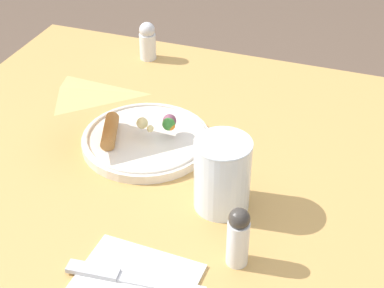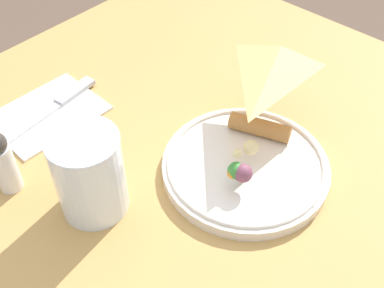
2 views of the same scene
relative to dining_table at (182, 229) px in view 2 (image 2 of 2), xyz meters
name	(u,v)px [view 2 (image 2 of 2)]	position (x,y,z in m)	size (l,w,h in m)	color
dining_table	(182,229)	(0.00, 0.00, 0.00)	(0.96, 0.86, 0.71)	tan
plate_pizza	(245,165)	(-0.07, 0.05, 0.12)	(0.22, 0.22, 0.06)	silver
milk_glass	(90,176)	(0.10, -0.06, 0.16)	(0.08, 0.08, 0.11)	white
napkin_folded	(47,114)	(0.04, -0.24, 0.11)	(0.16, 0.13, 0.00)	white
butter_knife	(51,108)	(0.03, -0.24, 0.11)	(0.19, 0.04, 0.01)	#B2B2B7
pepper_shaker	(2,162)	(0.15, -0.16, 0.15)	(0.03, 0.03, 0.09)	silver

